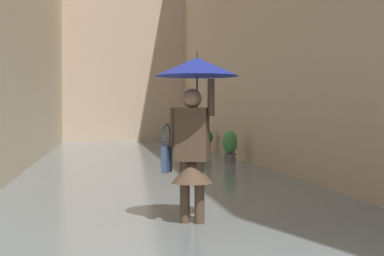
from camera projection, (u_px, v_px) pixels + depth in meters
name	position (u px, v px, depth m)	size (l,w,h in m)	color
ground_plane	(145.00, 170.00, 14.43)	(61.92, 61.92, 0.00)	slate
flood_water	(145.00, 168.00, 14.43)	(6.39, 30.77, 0.11)	slate
building_facade_far	(124.00, 39.00, 27.42)	(9.19, 1.80, 9.84)	tan
person_wading	(194.00, 107.00, 6.91)	(1.00, 1.00, 2.16)	#2D2319
potted_plant_mid_left	(230.00, 147.00, 15.38)	(0.39, 0.39, 0.97)	#66605B
potted_plant_near_left	(206.00, 140.00, 19.35)	(0.47, 0.47, 0.87)	#9E563D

